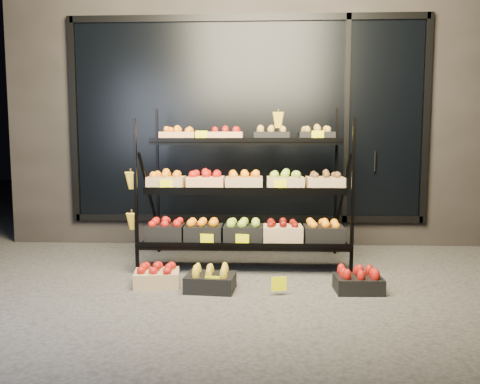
{
  "coord_description": "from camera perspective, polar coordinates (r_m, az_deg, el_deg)",
  "views": [
    {
      "loc": [
        0.15,
        -4.2,
        1.26
      ],
      "look_at": [
        -0.05,
        0.55,
        0.77
      ],
      "focal_mm": 35.0,
      "sensor_mm": 36.0,
      "label": 1
    }
  ],
  "objects": [
    {
      "name": "display_rack",
      "position": [
        4.82,
        0.47,
        0.26
      ],
      "size": [
        2.18,
        1.02,
        1.71
      ],
      "color": "black",
      "rests_on": "ground"
    },
    {
      "name": "floor_crate_right",
      "position": [
        4.19,
        14.23,
        -10.48
      ],
      "size": [
        0.4,
        0.3,
        0.2
      ],
      "rotation": [
        0.0,
        0.0,
        0.03
      ],
      "color": "black",
      "rests_on": "ground"
    },
    {
      "name": "building",
      "position": [
        6.81,
        1.12,
        9.98
      ],
      "size": [
        6.0,
        2.08,
        3.5
      ],
      "color": "#2D2826",
      "rests_on": "ground"
    },
    {
      "name": "floor_crate_midleft",
      "position": [
        4.1,
        -3.63,
        -10.6
      ],
      "size": [
        0.44,
        0.34,
        0.21
      ],
      "rotation": [
        0.0,
        0.0,
        -0.09
      ],
      "color": "black",
      "rests_on": "ground"
    },
    {
      "name": "tag_floor_b",
      "position": [
        3.99,
        4.77,
        -11.66
      ],
      "size": [
        0.13,
        0.01,
        0.12
      ],
      "primitive_type": "cube",
      "color": "#FBF800",
      "rests_on": "ground"
    },
    {
      "name": "floor_crate_left",
      "position": [
        4.3,
        -10.1,
        -9.97
      ],
      "size": [
        0.43,
        0.34,
        0.2
      ],
      "rotation": [
        0.0,
        0.0,
        0.15
      ],
      "color": "tan",
      "rests_on": "ground"
    },
    {
      "name": "ground",
      "position": [
        4.39,
        0.31,
        -10.82
      ],
      "size": [
        24.0,
        24.0,
        0.0
      ],
      "primitive_type": "plane",
      "color": "#514F4C",
      "rests_on": "ground"
    },
    {
      "name": "tag_floor_a",
      "position": [
        4.0,
        -3.37,
        -11.58
      ],
      "size": [
        0.13,
        0.01,
        0.12
      ],
      "primitive_type": "cube",
      "color": "#FBF800",
      "rests_on": "ground"
    }
  ]
}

